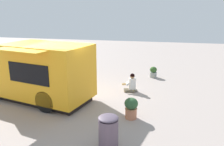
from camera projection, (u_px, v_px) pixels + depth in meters
name	position (u px, v px, depth m)	size (l,w,h in m)	color
ground_plane	(68.00, 99.00, 9.66)	(40.00, 40.00, 0.00)	#A69790
food_truck	(36.00, 73.00, 9.44)	(3.44, 5.30, 2.41)	#F9A71E
person_customer	(131.00, 84.00, 10.53)	(0.57, 0.79, 0.88)	#6D644F
planter_flowering_near	(131.00, 107.00, 7.85)	(0.48, 0.48, 0.76)	#C17553
planter_flowering_far	(153.00, 72.00, 12.83)	(0.42, 0.42, 0.61)	#929A92
planter_flowering_side	(68.00, 67.00, 13.58)	(0.60, 0.60, 0.83)	#BF7958
trash_bin	(108.00, 132.00, 6.12)	(0.56, 0.56, 0.96)	#5D4B59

